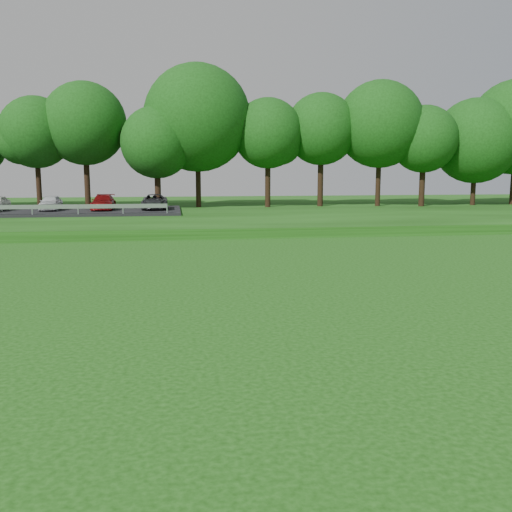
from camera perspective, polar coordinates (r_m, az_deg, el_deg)
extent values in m
cube|color=#153F0C|center=(49.16, 6.56, 4.35)|extent=(130.00, 30.00, 0.60)
cube|color=gray|center=(35.89, 12.28, 2.15)|extent=(130.00, 1.60, 0.04)
cube|color=black|center=(47.86, -22.16, 4.12)|extent=(24.00, 9.00, 0.18)
imported|color=silver|center=(47.38, -19.85, 5.04)|extent=(1.42, 3.52, 1.20)
imported|color=maroon|center=(46.75, -15.02, 5.22)|extent=(1.68, 4.14, 1.20)
imported|color=#353439|center=(46.46, -10.10, 5.36)|extent=(1.99, 4.32, 1.20)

